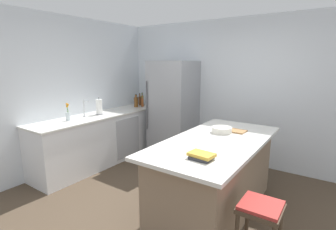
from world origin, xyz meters
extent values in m
plane|color=#4C3D2D|center=(0.00, 0.00, 0.00)|extent=(7.20, 7.20, 0.00)
cube|color=silver|center=(0.00, 2.25, 1.30)|extent=(6.00, 0.10, 2.60)
cube|color=silver|center=(-2.45, 0.00, 1.30)|extent=(0.10, 6.00, 2.60)
cube|color=white|center=(-2.08, 0.78, 0.44)|extent=(0.64, 2.63, 0.88)
cube|color=silver|center=(-2.08, 0.78, 0.89)|extent=(0.67, 2.66, 0.03)
cube|color=#B2B5BA|center=(-1.75, 1.11, 0.44)|extent=(0.01, 0.60, 0.74)
cube|color=#8E755B|center=(0.31, 0.47, 0.44)|extent=(0.84, 1.88, 0.88)
cube|color=silver|center=(0.31, 0.47, 0.90)|extent=(1.00, 2.08, 0.04)
cube|color=#93969B|center=(-1.21, 1.84, 0.93)|extent=(0.79, 0.73, 1.86)
cylinder|color=#4C4C51|center=(-1.57, 1.45, 1.02)|extent=(0.02, 0.02, 0.93)
cylinder|color=#473828|center=(0.87, 0.00, 0.28)|extent=(0.04, 0.04, 0.56)
cube|color=#473828|center=(1.02, -0.15, 0.58)|extent=(0.36, 0.36, 0.04)
cube|color=#B2332D|center=(1.02, -0.15, 0.61)|extent=(0.34, 0.34, 0.03)
cylinder|color=silver|center=(-2.14, 0.45, 0.92)|extent=(0.05, 0.05, 0.02)
cylinder|color=silver|center=(-2.14, 0.45, 1.07)|extent=(0.02, 0.02, 0.28)
cylinder|color=silver|center=(-2.08, 0.45, 1.19)|extent=(0.14, 0.02, 0.02)
cylinder|color=silver|center=(-2.11, 0.12, 0.97)|extent=(0.07, 0.07, 0.13)
cylinder|color=#4C7F3D|center=(-2.12, 0.12, 1.07)|extent=(0.01, 0.03, 0.21)
sphere|color=orange|center=(-2.12, 0.12, 1.18)|extent=(0.04, 0.04, 0.04)
cylinder|color=#4C7F3D|center=(-2.11, 0.11, 1.05)|extent=(0.01, 0.01, 0.18)
sphere|color=orange|center=(-2.11, 0.11, 1.14)|extent=(0.04, 0.04, 0.04)
cylinder|color=#4C7F3D|center=(-2.10, 0.12, 1.06)|extent=(0.01, 0.04, 0.21)
sphere|color=orange|center=(-2.10, 0.12, 1.17)|extent=(0.04, 0.04, 0.04)
cylinder|color=gray|center=(-2.08, 0.74, 0.91)|extent=(0.14, 0.14, 0.01)
cylinder|color=white|center=(-2.08, 0.74, 1.05)|extent=(0.11, 0.11, 0.26)
cylinder|color=gray|center=(-2.08, 0.74, 1.20)|extent=(0.02, 0.02, 0.04)
cylinder|color=olive|center=(-2.14, 2.00, 1.01)|extent=(0.06, 0.06, 0.20)
cylinder|color=olive|center=(-2.14, 2.00, 1.14)|extent=(0.03, 0.03, 0.05)
cylinder|color=black|center=(-2.14, 2.00, 1.17)|extent=(0.03, 0.03, 0.01)
cylinder|color=#5B3319|center=(-2.13, 1.91, 1.00)|extent=(0.06, 0.06, 0.19)
cylinder|color=#5B3319|center=(-2.13, 1.91, 1.13)|extent=(0.02, 0.02, 0.06)
cylinder|color=black|center=(-2.13, 1.91, 1.17)|extent=(0.02, 0.02, 0.01)
cylinder|color=#994C23|center=(-1.98, 1.82, 1.00)|extent=(0.05, 0.05, 0.18)
cylinder|color=#994C23|center=(-1.98, 1.82, 1.12)|extent=(0.02, 0.02, 0.07)
cylinder|color=black|center=(-1.98, 1.82, 1.16)|extent=(0.02, 0.02, 0.01)
cylinder|color=brown|center=(-2.06, 1.71, 1.01)|extent=(0.08, 0.08, 0.20)
cylinder|color=brown|center=(-2.06, 1.71, 1.14)|extent=(0.04, 0.04, 0.06)
cylinder|color=black|center=(-2.06, 1.71, 1.17)|extent=(0.04, 0.04, 0.01)
cube|color=#2D2D33|center=(0.45, -0.19, 0.94)|extent=(0.20, 0.18, 0.03)
cube|color=gold|center=(0.45, -0.19, 0.97)|extent=(0.25, 0.18, 0.03)
cylinder|color=silver|center=(0.24, 0.80, 0.96)|extent=(0.26, 0.26, 0.07)
cube|color=#9E7042|center=(0.35, 0.96, 0.93)|extent=(0.31, 0.21, 0.02)
camera|label=1|loc=(1.48, -2.26, 1.83)|focal=27.13mm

